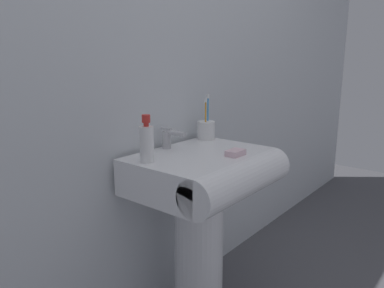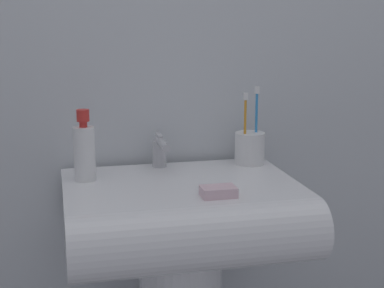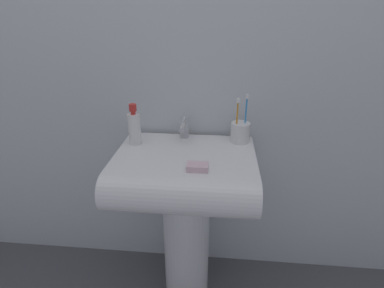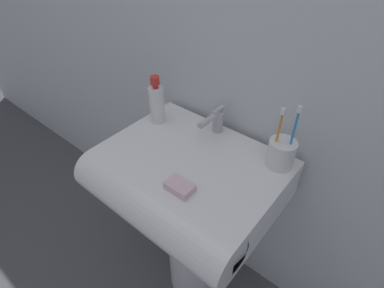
# 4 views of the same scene
# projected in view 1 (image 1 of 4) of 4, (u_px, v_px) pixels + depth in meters

# --- Properties ---
(wall_back) EXTENTS (5.00, 0.05, 2.40)m
(wall_back) POSITION_uv_depth(u_px,v_px,m) (155.00, 54.00, 1.63)
(wall_back) COLOR silver
(wall_back) RESTS_ON ground
(sink_pedestal) EXTENTS (0.22, 0.22, 0.64)m
(sink_pedestal) POSITION_uv_depth(u_px,v_px,m) (199.00, 255.00, 1.68)
(sink_pedestal) COLOR white
(sink_pedestal) RESTS_ON ground
(sink_basin) EXTENTS (0.59, 0.48, 0.15)m
(sink_basin) POSITION_uv_depth(u_px,v_px,m) (209.00, 173.00, 1.55)
(sink_basin) COLOR white
(sink_basin) RESTS_ON sink_pedestal
(faucet) EXTENTS (0.04, 0.13, 0.09)m
(faucet) POSITION_uv_depth(u_px,v_px,m) (169.00, 138.00, 1.63)
(faucet) COLOR #B7B7BC
(faucet) RESTS_ON sink_basin
(toothbrush_cup) EXTENTS (0.08, 0.08, 0.22)m
(toothbrush_cup) POSITION_uv_depth(u_px,v_px,m) (206.00, 130.00, 1.82)
(toothbrush_cup) COLOR white
(toothbrush_cup) RESTS_ON sink_basin
(soap_bottle) EXTENTS (0.05, 0.05, 0.18)m
(soap_bottle) POSITION_uv_depth(u_px,v_px,m) (147.00, 142.00, 1.42)
(soap_bottle) COLOR white
(soap_bottle) RESTS_ON sink_basin
(bar_soap) EXTENTS (0.08, 0.05, 0.02)m
(bar_soap) POSITION_uv_depth(u_px,v_px,m) (235.00, 153.00, 1.53)
(bar_soap) COLOR silver
(bar_soap) RESTS_ON sink_basin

